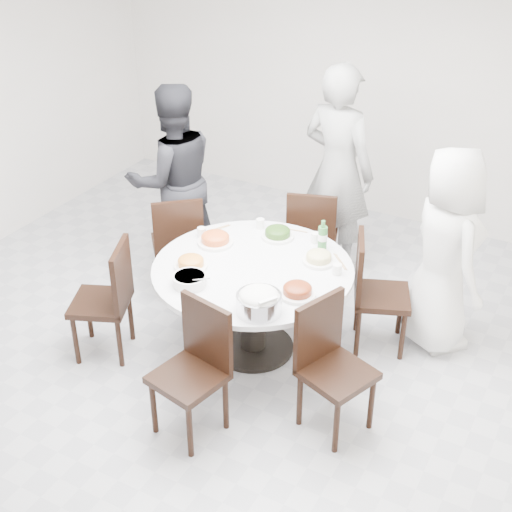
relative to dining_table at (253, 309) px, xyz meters
The scene contains 22 objects.
floor 0.46m from the dining_table, 108.96° to the right, with size 6.00×6.00×0.01m, color #B3B3B8.
wall_back 2.93m from the dining_table, 91.87° to the left, with size 6.00×0.01×2.80m, color silver.
dining_table is the anchor object (origin of this frame).
chair_ne 1.00m from the dining_table, 32.06° to the left, with size 0.42×0.42×0.95m, color black.
chair_n 1.13m from the dining_table, 91.24° to the left, with size 0.42×0.42×0.95m, color black.
chair_nw 1.11m from the dining_table, 155.55° to the left, with size 0.42×0.42×0.95m, color black.
chair_sw 1.16m from the dining_table, 149.73° to the right, with size 0.42×0.42×0.95m, color black.
chair_s 1.00m from the dining_table, 86.22° to the right, with size 0.42×0.42×0.95m, color black.
chair_se 1.03m from the dining_table, 28.18° to the right, with size 0.42×0.42×0.95m, color black.
diner_right 1.52m from the dining_table, 33.70° to the left, with size 0.80×0.52×1.64m, color white.
diner_middle 1.61m from the dining_table, 88.93° to the left, with size 0.70×0.46×1.92m, color black.
diner_left 1.56m from the dining_table, 147.62° to the left, with size 0.85×0.66×1.75m, color black.
dish_greens 0.64m from the dining_table, 95.34° to the left, with size 0.26×0.26×0.07m, color white.
dish_pale 0.64m from the dining_table, 36.68° to the left, with size 0.24×0.24×0.07m, color white.
dish_orange 0.62m from the dining_table, 158.34° to the left, with size 0.28×0.28×0.08m, color white.
dish_redbrown 0.64m from the dining_table, 22.00° to the right, with size 0.26×0.26×0.06m, color white.
dish_tofu 0.61m from the dining_table, 150.53° to the right, with size 0.25×0.25×0.06m, color white.
rice_bowl 0.73m from the dining_table, 56.92° to the right, with size 0.31×0.31×0.13m, color silver.
soup_bowl 0.65m from the dining_table, 123.04° to the right, with size 0.25×0.25×0.08m, color white.
beverage_bottle 0.78m from the dining_table, 55.60° to the left, with size 0.07×0.07×0.25m, color #2C6E2F.
tea_cups 0.75m from the dining_table, 88.52° to the left, with size 0.07×0.07×0.08m, color white.
chopsticks 0.75m from the dining_table, 90.72° to the left, with size 0.24×0.04×0.01m, color tan, non-canonical shape.
Camera 1 is at (2.28, -3.68, 3.48)m, focal length 50.00 mm.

